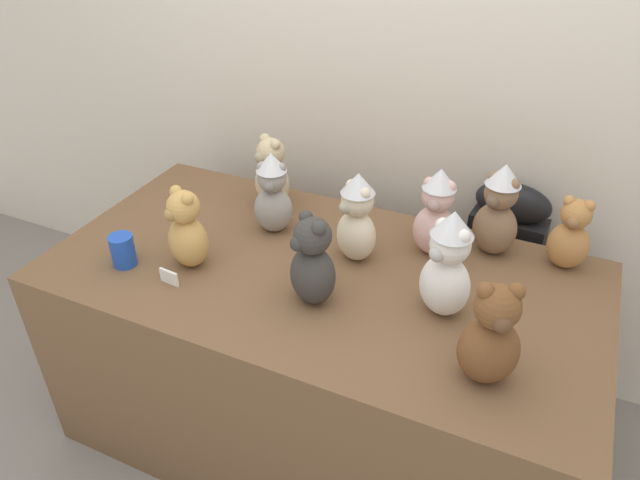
{
  "coord_description": "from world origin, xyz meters",
  "views": [
    {
      "loc": [
        0.65,
        -1.16,
        1.95
      ],
      "look_at": [
        0.0,
        0.25,
        0.91
      ],
      "focal_mm": 32.98,
      "sensor_mm": 36.0,
      "label": 1
    }
  ],
  "objects_px": {
    "teddy_bear_snow": "(447,265)",
    "teddy_bear_ash": "(273,194)",
    "instrument_case": "(496,286)",
    "teddy_bear_blush": "(436,213)",
    "teddy_bear_caramel": "(570,236)",
    "party_cup_blue": "(123,250)",
    "teddy_bear_cream": "(357,218)",
    "display_table": "(320,357)",
    "teddy_bear_mocha": "(498,211)",
    "teddy_bear_sand": "(271,174)",
    "teddy_bear_honey": "(187,231)",
    "teddy_bear_charcoal": "(312,263)",
    "teddy_bear_chestnut": "(491,336)"
  },
  "relations": [
    {
      "from": "teddy_bear_honey",
      "to": "teddy_bear_blush",
      "type": "distance_m",
      "value": 0.82
    },
    {
      "from": "teddy_bear_mocha",
      "to": "teddy_bear_chestnut",
      "type": "bearing_deg",
      "value": -60.85
    },
    {
      "from": "instrument_case",
      "to": "party_cup_blue",
      "type": "bearing_deg",
      "value": -138.36
    },
    {
      "from": "teddy_bear_caramel",
      "to": "party_cup_blue",
      "type": "relative_size",
      "value": 2.33
    },
    {
      "from": "teddy_bear_mocha",
      "to": "teddy_bear_cream",
      "type": "bearing_deg",
      "value": -131.08
    },
    {
      "from": "teddy_bear_cream",
      "to": "teddy_bear_snow",
      "type": "distance_m",
      "value": 0.37
    },
    {
      "from": "teddy_bear_snow",
      "to": "teddy_bear_mocha",
      "type": "bearing_deg",
      "value": 107.6
    },
    {
      "from": "teddy_bear_blush",
      "to": "teddy_bear_sand",
      "type": "bearing_deg",
      "value": 174.38
    },
    {
      "from": "teddy_bear_sand",
      "to": "party_cup_blue",
      "type": "distance_m",
      "value": 0.62
    },
    {
      "from": "instrument_case",
      "to": "party_cup_blue",
      "type": "xyz_separation_m",
      "value": [
        -1.12,
        -0.83,
        0.37
      ]
    },
    {
      "from": "instrument_case",
      "to": "teddy_bear_blush",
      "type": "distance_m",
      "value": 0.62
    },
    {
      "from": "teddy_bear_caramel",
      "to": "teddy_bear_sand",
      "type": "bearing_deg",
      "value": -172.62
    },
    {
      "from": "teddy_bear_chestnut",
      "to": "party_cup_blue",
      "type": "distance_m",
      "value": 1.19
    },
    {
      "from": "teddy_bear_blush",
      "to": "display_table",
      "type": "bearing_deg",
      "value": -140.2
    },
    {
      "from": "display_table",
      "to": "teddy_bear_caramel",
      "type": "relative_size",
      "value": 7.06
    },
    {
      "from": "teddy_bear_chestnut",
      "to": "teddy_bear_ash",
      "type": "xyz_separation_m",
      "value": [
        -0.84,
        0.4,
        0.01
      ]
    },
    {
      "from": "teddy_bear_snow",
      "to": "teddy_bear_ash",
      "type": "height_order",
      "value": "teddy_bear_snow"
    },
    {
      "from": "display_table",
      "to": "teddy_bear_mocha",
      "type": "relative_size",
      "value": 5.46
    },
    {
      "from": "teddy_bear_sand",
      "to": "teddy_bear_caramel",
      "type": "distance_m",
      "value": 1.07
    },
    {
      "from": "teddy_bear_caramel",
      "to": "teddy_bear_blush",
      "type": "bearing_deg",
      "value": -161.01
    },
    {
      "from": "teddy_bear_honey",
      "to": "party_cup_blue",
      "type": "bearing_deg",
      "value": -132.9
    },
    {
      "from": "teddy_bear_cream",
      "to": "teddy_bear_sand",
      "type": "bearing_deg",
      "value": -173.02
    },
    {
      "from": "teddy_bear_honey",
      "to": "teddy_bear_charcoal",
      "type": "distance_m",
      "value": 0.45
    },
    {
      "from": "teddy_bear_charcoal",
      "to": "teddy_bear_blush",
      "type": "height_order",
      "value": "teddy_bear_blush"
    },
    {
      "from": "teddy_bear_chestnut",
      "to": "teddy_bear_ash",
      "type": "relative_size",
      "value": 1.0
    },
    {
      "from": "teddy_bear_honey",
      "to": "teddy_bear_mocha",
      "type": "xyz_separation_m",
      "value": [
        0.89,
        0.49,
        0.03
      ]
    },
    {
      "from": "teddy_bear_caramel",
      "to": "instrument_case",
      "type": "bearing_deg",
      "value": 137.34
    },
    {
      "from": "teddy_bear_ash",
      "to": "party_cup_blue",
      "type": "distance_m",
      "value": 0.54
    },
    {
      "from": "display_table",
      "to": "teddy_bear_sand",
      "type": "relative_size",
      "value": 6.35
    },
    {
      "from": "teddy_bear_chestnut",
      "to": "teddy_bear_mocha",
      "type": "xyz_separation_m",
      "value": [
        -0.1,
        0.59,
        0.02
      ]
    },
    {
      "from": "instrument_case",
      "to": "teddy_bear_chestnut",
      "type": "distance_m",
      "value": 0.96
    },
    {
      "from": "party_cup_blue",
      "to": "teddy_bear_blush",
      "type": "bearing_deg",
      "value": 28.58
    },
    {
      "from": "teddy_bear_mocha",
      "to": "party_cup_blue",
      "type": "xyz_separation_m",
      "value": [
        -1.09,
        -0.59,
        -0.11
      ]
    },
    {
      "from": "teddy_bear_charcoal",
      "to": "teddy_bear_snow",
      "type": "bearing_deg",
      "value": 49.77
    },
    {
      "from": "teddy_bear_ash",
      "to": "party_cup_blue",
      "type": "xyz_separation_m",
      "value": [
        -0.35,
        -0.39,
        -0.09
      ]
    },
    {
      "from": "teddy_bear_cream",
      "to": "instrument_case",
      "type": "bearing_deg",
      "value": 79.49
    },
    {
      "from": "teddy_bear_snow",
      "to": "display_table",
      "type": "bearing_deg",
      "value": -156.17
    },
    {
      "from": "teddy_bear_charcoal",
      "to": "instrument_case",
      "type": "bearing_deg",
      "value": 90.37
    },
    {
      "from": "teddy_bear_chestnut",
      "to": "teddy_bear_blush",
      "type": "bearing_deg",
      "value": 96.03
    },
    {
      "from": "teddy_bear_snow",
      "to": "teddy_bear_caramel",
      "type": "xyz_separation_m",
      "value": [
        0.31,
        0.39,
        -0.05
      ]
    },
    {
      "from": "party_cup_blue",
      "to": "teddy_bear_cream",
      "type": "bearing_deg",
      "value": 27.56
    },
    {
      "from": "teddy_bear_mocha",
      "to": "display_table",
      "type": "bearing_deg",
      "value": -124.83
    },
    {
      "from": "teddy_bear_sand",
      "to": "teddy_bear_caramel",
      "type": "height_order",
      "value": "teddy_bear_sand"
    },
    {
      "from": "teddy_bear_honey",
      "to": "party_cup_blue",
      "type": "height_order",
      "value": "teddy_bear_honey"
    },
    {
      "from": "teddy_bear_snow",
      "to": "teddy_bear_blush",
      "type": "relative_size",
      "value": 1.09
    },
    {
      "from": "teddy_bear_snow",
      "to": "teddy_bear_mocha",
      "type": "xyz_separation_m",
      "value": [
        0.07,
        0.38,
        -0.01
      ]
    },
    {
      "from": "teddy_bear_honey",
      "to": "teddy_bear_sand",
      "type": "bearing_deg",
      "value": 105.03
    },
    {
      "from": "teddy_bear_chestnut",
      "to": "teddy_bear_caramel",
      "type": "height_order",
      "value": "teddy_bear_chestnut"
    },
    {
      "from": "teddy_bear_honey",
      "to": "display_table",
      "type": "bearing_deg",
      "value": 42.08
    },
    {
      "from": "instrument_case",
      "to": "party_cup_blue",
      "type": "relative_size",
      "value": 8.56
    }
  ]
}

